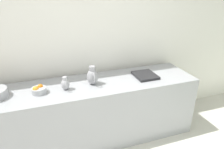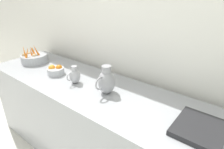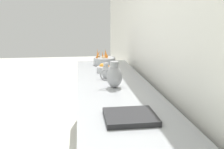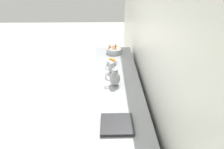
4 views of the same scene
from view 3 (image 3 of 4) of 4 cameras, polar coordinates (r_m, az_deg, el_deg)
tile_wall_left at (r=2.01m, az=16.72°, el=10.60°), size 0.10×8.45×3.00m
prep_counter at (r=2.61m, az=0.67°, el=-12.28°), size 0.73×2.94×0.90m
vegetable_colander at (r=3.56m, az=-1.76°, el=3.18°), size 0.31×0.31×0.23m
orange_bowl at (r=3.07m, az=-1.80°, el=1.32°), size 0.18×0.18×0.10m
metal_pitcher_tall at (r=2.40m, az=0.47°, el=-0.30°), size 0.21×0.15×0.25m
metal_pitcher_short at (r=2.75m, az=-1.43°, el=0.69°), size 0.15×0.10×0.17m
counter_sink_basin at (r=1.70m, az=4.14°, el=-9.51°), size 0.34×0.30×0.04m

